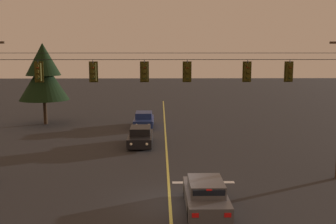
{
  "coord_description": "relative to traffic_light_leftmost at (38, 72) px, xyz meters",
  "views": [
    {
      "loc": [
        -0.44,
        -18.06,
        7.05
      ],
      "look_at": [
        0.0,
        4.59,
        3.65
      ],
      "focal_mm": 42.96,
      "sensor_mm": 36.0,
      "label": 1
    }
  ],
  "objects": [
    {
      "name": "car_oncoming_trailing",
      "position": [
        4.95,
        16.03,
        -5.34
      ],
      "size": [
        1.8,
        4.42,
        1.39
      ],
      "color": "navy",
      "rests_on": "ground"
    },
    {
      "name": "ground_plane",
      "position": [
        6.96,
        -3.57,
        -5.99
      ],
      "size": [
        180.0,
        180.0,
        0.0
      ],
      "primitive_type": "plane",
      "color": "#28282B"
    },
    {
      "name": "traffic_light_left_inner",
      "position": [
        2.93,
        0.0,
        0.0
      ],
      "size": [
        0.48,
        0.41,
        1.22
      ],
      "color": "black"
    },
    {
      "name": "traffic_light_far_right",
      "position": [
        13.52,
        0.0,
        0.0
      ],
      "size": [
        0.48,
        0.41,
        1.22
      ],
      "color": "black"
    },
    {
      "name": "tree_verge_far",
      "position": [
        -4.78,
        17.56,
        -1.1
      ],
      "size": [
        4.79,
        4.79,
        7.91
      ],
      "color": "#332316",
      "rests_on": "ground"
    },
    {
      "name": "car_waiting_near_lane",
      "position": [
        8.55,
        -4.34,
        -5.34
      ],
      "size": [
        1.8,
        4.33,
        1.39
      ],
      "color": "#4C4C51",
      "rests_on": "ground"
    },
    {
      "name": "car_oncoming_lead",
      "position": [
        5.0,
        8.41,
        -5.34
      ],
      "size": [
        1.8,
        4.42,
        1.39
      ],
      "color": "black",
      "rests_on": "ground"
    },
    {
      "name": "traffic_light_right_inner",
      "position": [
        7.98,
        0.0,
        0.0
      ],
      "size": [
        0.48,
        0.41,
        1.22
      ],
      "color": "black"
    },
    {
      "name": "traffic_light_centre",
      "position": [
        5.67,
        0.0,
        0.0
      ],
      "size": [
        0.48,
        0.41,
        1.22
      ],
      "color": "black"
    },
    {
      "name": "traffic_light_leftmost",
      "position": [
        0.0,
        0.0,
        0.0
      ],
      "size": [
        0.48,
        0.41,
        1.22
      ],
      "color": "black"
    },
    {
      "name": "lane_centre_stripe",
      "position": [
        6.96,
        6.02,
        -5.98
      ],
      "size": [
        0.14,
        60.0,
        0.01
      ],
      "primitive_type": "cube",
      "color": "#D1C64C",
      "rests_on": "ground"
    },
    {
      "name": "stop_bar_paint",
      "position": [
        8.86,
        -0.58,
        -5.98
      ],
      "size": [
        3.4,
        0.36,
        0.01
      ],
      "primitive_type": "cube",
      "color": "silver",
      "rests_on": "ground"
    },
    {
      "name": "signal_span_assembly",
      "position": [
        6.96,
        0.02,
        -1.81
      ],
      "size": [
        20.94,
        0.32,
        8.04
      ],
      "color": "#423021",
      "rests_on": "ground"
    },
    {
      "name": "traffic_light_rightmost",
      "position": [
        11.24,
        0.0,
        0.0
      ],
      "size": [
        0.48,
        0.41,
        1.22
      ],
      "color": "black"
    }
  ]
}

